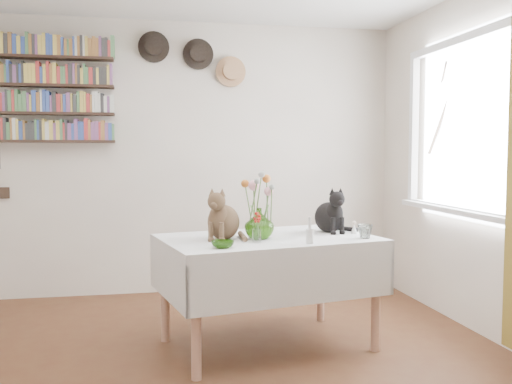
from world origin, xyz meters
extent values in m
cube|color=#F0E4CF|center=(0.00, 2.27, 1.25)|extent=(4.04, 0.04, 2.54)
cube|color=#F0E4CF|center=(0.00, -2.27, 1.25)|extent=(4.04, 0.04, 2.54)
cube|color=white|center=(1.97, 0.80, 1.50)|extent=(0.01, 1.40, 1.20)
cube|color=white|center=(1.97, 0.80, 2.13)|extent=(0.06, 1.52, 0.06)
cube|color=white|center=(1.97, 0.80, 0.87)|extent=(0.06, 1.52, 0.06)
cube|color=white|center=(1.97, 1.53, 1.50)|extent=(0.06, 0.06, 1.20)
cube|color=white|center=(1.94, 0.80, 0.87)|extent=(0.12, 1.50, 0.04)
cube|color=white|center=(0.45, 0.61, 0.71)|extent=(1.54, 1.15, 0.06)
cylinder|color=tan|center=(-0.07, 0.13, 0.34)|extent=(0.06, 0.06, 0.68)
cylinder|color=tan|center=(1.13, 0.38, 0.34)|extent=(0.06, 0.06, 0.68)
cylinder|color=tan|center=(-0.22, 0.84, 0.34)|extent=(0.06, 0.06, 0.68)
cylinder|color=tan|center=(0.98, 1.09, 0.34)|extent=(0.06, 0.06, 0.68)
imported|color=#65A932|center=(0.38, 0.54, 0.84)|extent=(0.20, 0.20, 0.20)
imported|color=#65A932|center=(0.10, 0.24, 0.76)|extent=(0.18, 0.18, 0.04)
imported|color=white|center=(1.07, 0.43, 0.79)|extent=(0.12, 0.12, 0.09)
cylinder|color=white|center=(0.65, 0.29, 0.79)|extent=(0.05, 0.05, 0.09)
cylinder|color=white|center=(0.65, 0.29, 0.87)|extent=(0.02, 0.02, 0.07)
cylinder|color=white|center=(0.33, 0.39, 0.79)|extent=(0.06, 0.06, 0.09)
cone|color=white|center=(1.07, 0.64, 0.77)|extent=(0.05, 0.05, 0.07)
sphere|color=beige|center=(1.07, 0.64, 0.82)|extent=(0.03, 0.03, 0.03)
cylinder|color=#4C7233|center=(0.35, 0.55, 0.94)|extent=(0.01, 0.01, 0.30)
sphere|color=pink|center=(0.35, 0.55, 1.09)|extent=(0.07, 0.07, 0.07)
cylinder|color=#4C7233|center=(0.42, 0.52, 0.92)|extent=(0.01, 0.01, 0.26)
sphere|color=pink|center=(0.42, 0.52, 1.05)|extent=(0.06, 0.06, 0.06)
cylinder|color=#4C7233|center=(0.44, 0.57, 0.96)|extent=(0.01, 0.01, 0.34)
sphere|color=orange|center=(0.44, 0.57, 1.13)|extent=(0.06, 0.06, 0.06)
cylinder|color=#4C7233|center=(0.32, 0.58, 0.95)|extent=(0.01, 0.01, 0.31)
sphere|color=orange|center=(0.32, 0.58, 1.10)|extent=(0.05, 0.05, 0.05)
cylinder|color=#4C7233|center=(0.38, 0.59, 0.98)|extent=(0.01, 0.01, 0.37)
sphere|color=#999E93|center=(0.38, 0.59, 1.16)|extent=(0.04, 0.04, 0.04)
cylinder|color=#4C7233|center=(0.33, 0.51, 0.96)|extent=(0.01, 0.01, 0.33)
sphere|color=#999E93|center=(0.33, 0.51, 1.12)|extent=(0.04, 0.04, 0.04)
cylinder|color=#4C7233|center=(0.45, 0.50, 0.94)|extent=(0.01, 0.01, 0.29)
sphere|color=#999E93|center=(0.45, 0.50, 1.08)|extent=(0.04, 0.04, 0.04)
cube|color=#332118|center=(-1.10, 2.16, 1.40)|extent=(1.00, 0.16, 0.02)
cube|color=#332118|center=(-1.10, 2.16, 1.64)|extent=(1.00, 0.16, 0.02)
cube|color=#332118|center=(-1.10, 2.16, 1.88)|extent=(1.00, 0.16, 0.02)
cube|color=#332118|center=(-1.10, 2.16, 2.12)|extent=(1.00, 0.16, 0.02)
cylinder|color=black|center=(-0.25, 2.21, 2.25)|extent=(0.28, 0.02, 0.28)
cylinder|color=black|center=(-0.25, 2.17, 2.25)|extent=(0.16, 0.08, 0.16)
cylinder|color=black|center=(0.15, 2.21, 2.20)|extent=(0.28, 0.02, 0.28)
cylinder|color=black|center=(0.15, 2.17, 2.20)|extent=(0.16, 0.08, 0.16)
cylinder|color=tan|center=(0.45, 2.21, 2.05)|extent=(0.28, 0.02, 0.28)
cylinder|color=tan|center=(0.45, 2.17, 2.05)|extent=(0.16, 0.08, 0.16)
camera|label=1|loc=(-0.36, -3.07, 1.31)|focal=40.00mm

